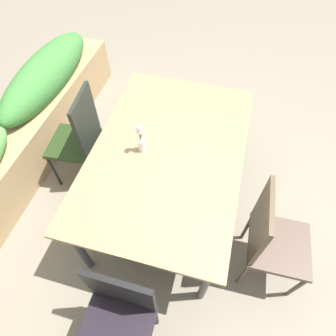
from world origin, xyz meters
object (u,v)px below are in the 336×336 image
(planter_box, at_px, (14,142))
(chair_end_left, at_px, (117,320))
(dining_table, at_px, (168,155))
(chair_near_left, at_px, (271,237))
(chair_far_side, at_px, (80,136))
(flower_vase, at_px, (141,140))

(planter_box, bearing_deg, chair_end_left, -127.51)
(dining_table, height_order, planter_box, planter_box)
(chair_end_left, distance_m, planter_box, 1.91)
(planter_box, bearing_deg, chair_near_left, -99.69)
(dining_table, relative_size, planter_box, 0.50)
(chair_far_side, relative_size, flower_vase, 3.86)
(chair_near_left, xyz_separation_m, flower_vase, (0.34, 1.04, 0.35))
(chair_near_left, height_order, planter_box, chair_near_left)
(flower_vase, relative_size, planter_box, 0.08)
(chair_far_side, xyz_separation_m, flower_vase, (-0.17, -0.65, 0.32))
(dining_table, xyz_separation_m, chair_end_left, (-1.14, -0.00, -0.16))
(flower_vase, xyz_separation_m, planter_box, (0.06, 1.32, -0.49))
(planter_box, bearing_deg, chair_far_side, -80.93)
(dining_table, distance_m, chair_near_left, 0.94)
(chair_end_left, bearing_deg, chair_near_left, -137.77)
(chair_end_left, xyz_separation_m, chair_far_side, (1.27, 0.84, 0.01))
(chair_end_left, height_order, chair_near_left, chair_near_left)
(dining_table, distance_m, chair_far_side, 0.87)
(chair_end_left, bearing_deg, dining_table, -89.72)
(chair_far_side, height_order, planter_box, chair_far_side)
(chair_end_left, height_order, flower_vase, flower_vase)
(dining_table, height_order, chair_end_left, chair_end_left)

